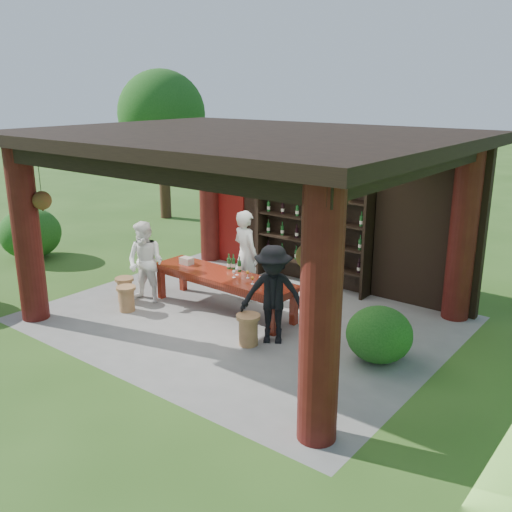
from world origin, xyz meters
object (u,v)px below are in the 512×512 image
Objects in this scene: stool_far_left at (125,289)px; guest_woman at (146,262)px; wine_shelf at (312,231)px; host at (246,255)px; tasting_table at (223,280)px; napkin_basket at (187,261)px; stool_near_left at (127,298)px; guest_man at (273,295)px; stool_near_right at (248,329)px.

stool_far_left is 0.73m from guest_woman.
wine_shelf is 1.48× the size of host.
tasting_table is 1.04m from napkin_basket.
host reaches higher than stool_near_left.
stool_near_left is at bearing -119.33° from wine_shelf.
napkin_basket is at bearing -123.40° from wine_shelf.
napkin_basket is at bearing 178.59° from tasting_table.
host is (-0.07, 0.78, 0.30)m from tasting_table.
stool_far_left is (-2.44, -3.22, -0.95)m from wine_shelf.
guest_woman is (-1.55, -0.60, 0.20)m from tasting_table.
tasting_table is at bearing 39.01° from stool_near_left.
host is (1.41, 1.98, 0.67)m from stool_near_left.
wine_shelf is at bearing 56.60° from napkin_basket.
wine_shelf reaches higher than tasting_table.
guest_man is (1.62, -0.57, 0.23)m from tasting_table.
guest_man is (1.10, -2.92, -0.35)m from wine_shelf.
stool_near_left is 0.83m from guest_woman.
tasting_table is 1.91× the size of guest_woman.
host reaches higher than stool_near_right.
tasting_table is at bearing 145.75° from stool_near_right.
tasting_table reaches higher than stool_far_left.
stool_near_left is at bearing 70.01° from host.
napkin_basket reaches higher than stool_near_right.
stool_far_left is 3.60m from guest_man.
stool_near_left is 0.30× the size of guest_woman.
stool_near_right is at bearing -156.48° from guest_man.
stool_near_left is (-1.48, -1.20, -0.36)m from tasting_table.
napkin_basket reaches higher than stool_far_left.
tasting_table is at bearing 129.02° from guest_man.
napkin_basket is at bearing 69.37° from stool_near_left.
host is 1.08× the size of guest_man.
guest_man is at bearing 156.71° from host.
host is (-0.59, -1.57, -0.28)m from wine_shelf.
host is at bearing 38.68° from napkin_basket.
guest_woman is at bearing 148.97° from guest_man.
wine_shelf is at bearing 41.80° from guest_woman.
wine_shelf reaches higher than guest_man.
stool_near_right is at bearing 145.37° from host.
napkin_basket is (-1.02, 0.03, 0.19)m from tasting_table.
guest_woman is at bearing 58.43° from host.
guest_woman reaches higher than stool_far_left.
host is at bearing 54.61° from stool_near_left.
host reaches higher than napkin_basket.
stool_near_right is (2.84, 0.27, 0.02)m from stool_near_left.
tasting_table is 2.14m from stool_far_left.
guest_man reaches higher than stool_near_right.
stool_near_right reaches higher than stool_near_left.
stool_near_right is 3.29m from stool_far_left.
guest_man is (1.69, -1.35, -0.07)m from host.
tasting_table is at bearing -1.41° from napkin_basket.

